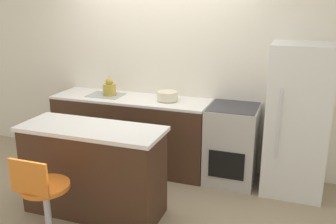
% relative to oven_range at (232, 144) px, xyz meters
% --- Properties ---
extents(ground_plane, '(14.00, 14.00, 0.00)m').
position_rel_oven_range_xyz_m(ground_plane, '(-1.01, -0.32, -0.47)').
color(ground_plane, '#998466').
extents(wall_back, '(8.00, 0.06, 2.60)m').
position_rel_oven_range_xyz_m(wall_back, '(-1.01, 0.33, 0.83)').
color(wall_back, silver).
rests_on(wall_back, ground_plane).
extents(back_counter, '(2.03, 0.61, 0.94)m').
position_rel_oven_range_xyz_m(back_counter, '(-1.32, 0.00, -0.00)').
color(back_counter, '#422819').
rests_on(back_counter, ground_plane).
extents(kitchen_island, '(1.45, 0.57, 0.93)m').
position_rel_oven_range_xyz_m(kitchen_island, '(-1.19, -1.18, -0.00)').
color(kitchen_island, '#422819').
rests_on(kitchen_island, ground_plane).
extents(oven_range, '(0.58, 0.62, 0.94)m').
position_rel_oven_range_xyz_m(oven_range, '(0.00, 0.00, 0.00)').
color(oven_range, '#B7B2A8').
rests_on(oven_range, ground_plane).
extents(refrigerator, '(0.65, 0.65, 1.69)m').
position_rel_oven_range_xyz_m(refrigerator, '(0.71, -0.01, 0.38)').
color(refrigerator, silver).
rests_on(refrigerator, ground_plane).
extents(stool_chair, '(0.43, 0.43, 0.87)m').
position_rel_oven_range_xyz_m(stool_chair, '(-1.33, -1.80, -0.05)').
color(stool_chair, '#B7B7BC').
rests_on(stool_chair, ground_plane).
extents(kettle, '(0.17, 0.17, 0.22)m').
position_rel_oven_range_xyz_m(kettle, '(-1.62, 0.01, 0.56)').
color(kettle, '#B29333').
rests_on(kettle, back_counter).
extents(mixing_bowl, '(0.25, 0.25, 0.11)m').
position_rel_oven_range_xyz_m(mixing_bowl, '(-0.82, 0.01, 0.52)').
color(mixing_bowl, beige).
rests_on(mixing_bowl, back_counter).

